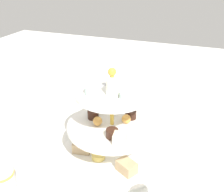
# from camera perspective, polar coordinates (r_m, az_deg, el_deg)

# --- Properties ---
(ground_plane) EXTENTS (2.40, 2.40, 0.00)m
(ground_plane) POSITION_cam_1_polar(r_m,az_deg,el_deg) (0.75, 0.00, -12.69)
(ground_plane) COLOR silver
(tiered_serving_stand) EXTENTS (0.29, 0.29, 0.26)m
(tiered_serving_stand) POSITION_cam_1_polar(r_m,az_deg,el_deg) (0.70, -0.02, -7.70)
(tiered_serving_stand) COLOR white
(tiered_serving_stand) RESTS_ON ground_plane
(water_glass_tall_right) EXTENTS (0.07, 0.07, 0.12)m
(water_glass_tall_right) POSITION_cam_1_polar(r_m,az_deg,el_deg) (0.94, -1.86, 0.63)
(water_glass_tall_right) COLOR silver
(water_glass_tall_right) RESTS_ON ground_plane
(teacup_with_saucer) EXTENTS (0.09, 0.09, 0.05)m
(teacup_with_saucer) POSITION_cam_1_polar(r_m,az_deg,el_deg) (0.69, -22.55, -16.57)
(teacup_with_saucer) COLOR white
(teacup_with_saucer) RESTS_ON ground_plane
(butter_knife_left) EXTENTS (0.15, 0.10, 0.00)m
(butter_knife_left) POSITION_cam_1_polar(r_m,az_deg,el_deg) (0.88, 20.64, -8.07)
(butter_knife_left) COLOR silver
(butter_knife_left) RESTS_ON ground_plane
(butter_knife_right) EXTENTS (0.17, 0.03, 0.00)m
(butter_knife_right) POSITION_cam_1_polar(r_m,az_deg,el_deg) (0.89, -19.76, -7.31)
(butter_knife_right) COLOR silver
(butter_knife_right) RESTS_ON ground_plane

